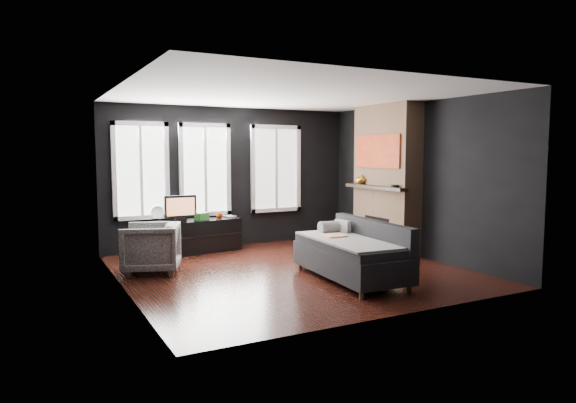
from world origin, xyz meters
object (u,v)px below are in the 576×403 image
sofa (350,250)px  monitor (180,207)px  mug (219,215)px  media_console (193,236)px  mantel_vase (361,179)px  book (225,211)px  armchair (151,245)px

sofa → monitor: monitor is taller
monitor → mug: monitor is taller
sofa → media_console: bearing=118.8°
monitor → media_console: bearing=9.7°
media_console → mantel_vase: (2.98, -1.05, 1.02)m
book → media_console: bearing=-168.5°
armchair → media_console: (1.02, 1.20, -0.12)m
book → mantel_vase: 2.64m
media_console → monitor: (-0.23, -0.05, 0.57)m
book → mantel_vase: size_ratio=1.20×
monitor → armchair: bearing=-125.8°
mug → mantel_vase: bearing=-23.8°
armchair → media_console: armchair is taller
armchair → monitor: 1.47m
monitor → mantel_vase: mantel_vase is taller
mug → mantel_vase: (2.45, -1.08, 0.66)m
sofa → book: size_ratio=8.36×
sofa → mantel_vase: size_ratio=10.06×
monitor → book: 0.96m
armchair → book: size_ratio=3.50×
armchair → media_console: bearing=160.5°
sofa → mug: bearing=109.9°
mug → book: bearing=34.0°
armchair → monitor: monitor is taller
media_console → monitor: size_ratio=2.96×
armchair → book: (1.72, 1.34, 0.30)m
media_console → sofa: bearing=-71.7°
armchair → book: 2.20m
sofa → mug: (-0.89, 3.02, 0.24)m
armchair → mug: armchair is taller
sofa → armchair: (-2.44, 1.79, -0.01)m
monitor → mantel_vase: 3.39m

